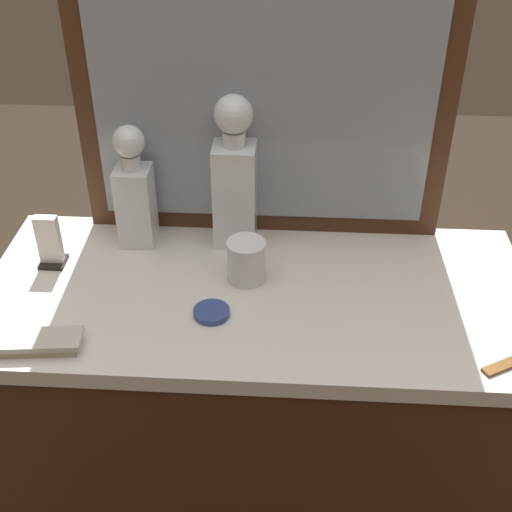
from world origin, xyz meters
TOP-DOWN VIEW (x-y plane):
  - dresser at (0.00, 0.00)m, footprint 1.05×0.49m
  - dresser_mirror at (0.00, 0.22)m, footprint 0.74×0.03m
  - crystal_decanter_far_left at (-0.05, 0.17)m, footprint 0.09×0.09m
  - crystal_decanter_front at (-0.26, 0.16)m, footprint 0.07×0.07m
  - crystal_tumbler_rear at (-0.02, 0.04)m, footprint 0.08×0.08m
  - silver_brush_center at (-0.37, -0.19)m, footprint 0.17×0.07m
  - porcelain_dish at (-0.08, -0.08)m, footprint 0.07×0.07m
  - tortoiseshell_comb at (0.44, -0.17)m, footprint 0.11×0.08m
  - napkin_holder at (-0.41, 0.06)m, footprint 0.05×0.05m

SIDE VIEW (x-z plane):
  - dresser at x=0.00m, z-range 0.00..0.90m
  - tortoiseshell_comb at x=0.44m, z-range 0.90..0.91m
  - porcelain_dish at x=-0.08m, z-range 0.90..0.92m
  - silver_brush_center at x=-0.37m, z-range 0.90..0.93m
  - crystal_tumbler_rear at x=-0.02m, z-range 0.90..0.98m
  - napkin_holder at x=-0.41m, z-range 0.90..1.01m
  - crystal_decanter_front at x=-0.26m, z-range 0.88..1.14m
  - crystal_decanter_far_left at x=-0.05m, z-range 0.87..1.20m
  - dresser_mirror at x=0.00m, z-range 0.90..1.61m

